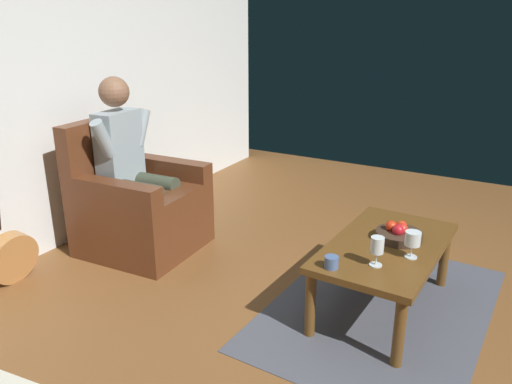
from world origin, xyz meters
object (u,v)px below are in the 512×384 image
Objects in this scene: armchair at (137,207)px; wine_glass_far at (413,240)px; wine_glass_near at (377,247)px; fruit_bowl at (399,234)px; coffee_table at (385,253)px; person_seated at (132,160)px; guitar at (10,252)px; candle_jar at (331,262)px.

wine_glass_far is at bearing 85.84° from armchair.
wine_glass_near is 0.40m from fruit_bowl.
fruit_bowl is (-0.10, 0.04, 0.10)m from coffee_table.
armchair is 0.76× the size of person_seated.
guitar is (0.88, -2.27, -0.16)m from coffee_table.
armchair is 3.56× the size of fruit_bowl.
person_seated reaches higher than wine_glass_near.
coffee_table is at bearing 88.94° from person_seated.
candle_jar is at bearing 74.71° from person_seated.
wine_glass_near is at bearing -3.12° from fruit_bowl.
candle_jar is at bearing -22.37° from fruit_bowl.
coffee_table is 2.44m from guitar.
wine_glass_near is at bearing 80.13° from person_seated.
wine_glass_near is at bearing -37.29° from wine_glass_far.
guitar is at bearing -26.98° from person_seated.
wine_glass_near is (-0.59, 2.29, 0.33)m from guitar.
coffee_table is 0.34m from wine_glass_near.
armchair is 5.92× the size of wine_glass_near.
person_seated reaches higher than coffee_table.
person_seated is 1.95m from fruit_bowl.
coffee_table is at bearing 157.95° from candle_jar.
fruit_bowl reaches higher than candle_jar.
person_seated is at bearing -85.47° from fruit_bowl.
person_seated is 7.80× the size of wine_glass_near.
guitar is (0.83, -0.37, -0.48)m from person_seated.
armchair reaches higher than coffee_table.
coffee_table is at bearing 88.93° from armchair.
guitar is 2.38m from wine_glass_near.
armchair reaches higher than fruit_bowl.
guitar is at bearing -68.71° from coffee_table.
armchair reaches higher than candle_jar.
armchair is 1.94m from fruit_bowl.
armchair is 0.92m from guitar.
candle_jar is at bearing -22.05° from coffee_table.
fruit_bowl is 3.60× the size of candle_jar.
person_seated is 4.69× the size of fruit_bowl.
armchair is 0.98× the size of guitar.
person_seated reaches higher than candle_jar.
wine_glass_near is 0.26m from candle_jar.
armchair is at bearing 155.10° from guitar.
wine_glass_far is at bearing 57.45° from coffee_table.
coffee_table is (-0.05, 1.89, -0.32)m from person_seated.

